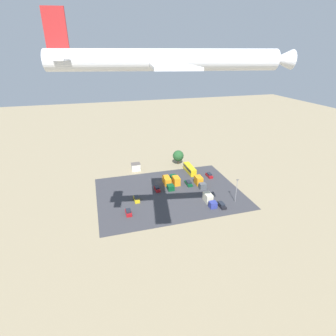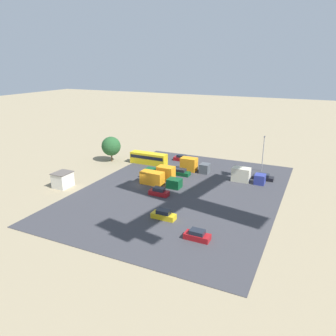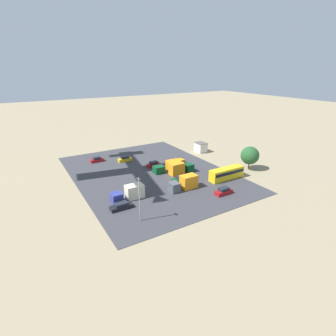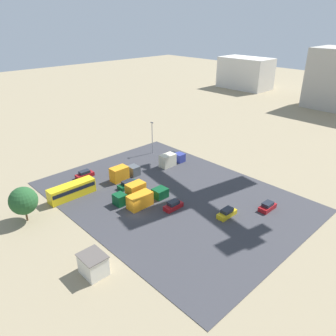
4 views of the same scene
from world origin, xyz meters
name	(u,v)px [view 2 (image 2 of 4)]	position (x,y,z in m)	size (l,w,h in m)	color
ground_plane	(141,184)	(0.00, 0.00, 0.00)	(400.00, 400.00, 0.00)	gray
parking_lot_surface	(181,191)	(0.00, 9.73, 0.04)	(53.69, 39.61, 0.08)	#38383D
shed_building	(63,180)	(8.61, -14.61, 1.67)	(4.03, 3.40, 3.32)	silver
bus	(149,158)	(-14.05, -5.71, 1.71)	(2.60, 10.06, 3.02)	gold
parked_car_0	(263,177)	(-14.62, 24.05, 0.67)	(1.84, 4.71, 1.41)	black
parked_car_1	(164,215)	(12.95, 11.96, 0.76)	(1.72, 4.29, 1.63)	gold
parked_car_2	(159,192)	(3.95, 6.49, 0.77)	(1.71, 4.10, 1.65)	maroon
parked_car_3	(180,172)	(-9.38, 5.44, 0.73)	(1.96, 4.74, 1.56)	#0C4723
parked_car_4	(197,235)	(17.00, 19.69, 0.73)	(1.85, 4.01, 1.57)	maroon
parked_car_5	(181,158)	(-20.46, 1.03, 0.77)	(1.77, 4.31, 1.65)	maroon
parked_truck_0	(158,179)	(-1.17, 3.72, 1.38)	(2.50, 9.41, 2.85)	#0C4723
parked_truck_1	(161,173)	(-4.64, 2.73, 1.58)	(2.42, 7.14, 3.27)	#0C4723
parked_truck_2	(246,176)	(-11.47, 20.78, 1.52)	(2.43, 7.41, 3.15)	navy
parked_truck_3	(193,165)	(-13.41, 7.22, 1.58)	(2.54, 7.26, 3.28)	#4C5156
tree_near_shed	(111,146)	(-12.06, -16.18, 4.24)	(5.16, 5.16, 6.83)	brown
light_pole_lot_centre	(263,152)	(-20.77, 22.60, 4.95)	(0.90, 0.28, 8.88)	gray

